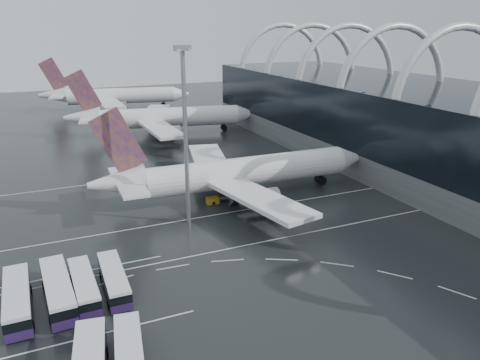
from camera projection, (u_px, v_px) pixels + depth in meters
name	position (u px, v px, depth m)	size (l,w,h in m)	color
ground	(220.00, 245.00, 76.84)	(420.00, 420.00, 0.00)	black
terminal	(423.00, 125.00, 114.30)	(42.00, 160.00, 34.90)	slate
lane_marking_near	(225.00, 250.00, 75.10)	(120.00, 0.25, 0.01)	silver
lane_marking_mid	(196.00, 218.00, 87.22)	(120.00, 0.25, 0.01)	silver
lane_marking_far	(158.00, 176.00, 111.46)	(120.00, 0.25, 0.01)	silver
bus_bay_line_south	(78.00, 340.00, 53.72)	(28.00, 0.25, 0.01)	silver
bus_bay_line_north	(66.00, 275.00, 67.57)	(28.00, 0.25, 0.01)	silver
airliner_main	(235.00, 174.00, 96.12)	(60.42, 53.13, 20.51)	white
airliner_gate_b	(161.00, 118.00, 151.08)	(61.38, 54.40, 21.38)	white
airliner_gate_c	(114.00, 96.00, 194.96)	(60.81, 55.21, 21.75)	white
bus_row_near_a	(17.00, 300.00, 58.29)	(3.40, 13.59, 3.34)	#271542
bus_row_near_b	(58.00, 290.00, 60.32)	(3.82, 14.07, 3.43)	#271542
bus_row_near_c	(84.00, 286.00, 61.71)	(3.11, 12.23, 3.00)	#271542
bus_row_near_d	(114.00, 279.00, 63.18)	(3.13, 12.38, 3.04)	#271542
bus_row_far_c	(130.00, 359.00, 48.23)	(4.65, 12.78, 3.08)	#271542
floodlight_mast	(185.00, 116.00, 79.23)	(2.39, 2.39, 31.19)	gray
gse_cart_belly_b	(272.00, 170.00, 113.70)	(2.19, 1.29, 1.19)	slate
gse_cart_belly_c	(213.00, 200.00, 94.12)	(2.44, 1.44, 1.33)	#C18719
gse_cart_belly_d	(316.00, 174.00, 110.52)	(2.18, 1.29, 1.19)	slate
gse_cart_belly_e	(228.00, 179.00, 107.10)	(2.00, 1.18, 1.09)	#C18719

